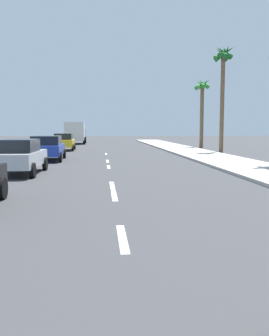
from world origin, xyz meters
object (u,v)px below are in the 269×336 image
at_px(parked_car_blue, 47,147).
at_px(delivery_truck, 75,132).
at_px(palm_tree_far, 223,69).
at_px(palm_tree_distant, 202,96).
at_px(parked_car_yellow, 64,141).
at_px(parked_car_silver, 19,156).

relative_size(parked_car_blue, delivery_truck, 0.73).
bearing_deg(palm_tree_far, delivery_truck, 124.43).
bearing_deg(parked_car_blue, palm_tree_distant, 43.53).
bearing_deg(palm_tree_far, parked_car_yellow, 159.23).
relative_size(parked_car_yellow, delivery_truck, 0.67).
height_order(parked_car_blue, parked_car_yellow, same).
height_order(delivery_truck, palm_tree_far, palm_tree_far).
bearing_deg(parked_car_silver, delivery_truck, 91.05).
distance_m(parked_car_yellow, palm_tree_far, 15.39).
distance_m(parked_car_blue, palm_tree_far, 15.58).
xyz_separation_m(parked_car_silver, delivery_truck, (0.31, 31.91, 0.67)).
height_order(parked_car_yellow, palm_tree_distant, palm_tree_distant).
xyz_separation_m(palm_tree_far, palm_tree_distant, (0.55, 8.05, -1.49)).
bearing_deg(delivery_truck, palm_tree_distant, -39.77).
height_order(parked_car_blue, delivery_truck, delivery_truck).
bearing_deg(parked_car_silver, palm_tree_far, 44.81).
height_order(parked_car_silver, palm_tree_far, palm_tree_far).
height_order(parked_car_silver, parked_car_blue, same).
bearing_deg(parked_car_blue, parked_car_yellow, 88.90).
relative_size(parked_car_blue, parked_car_yellow, 1.08).
distance_m(delivery_truck, palm_tree_far, 23.92).
xyz_separation_m(parked_car_silver, palm_tree_distant, (14.04, 20.73, 4.46)).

